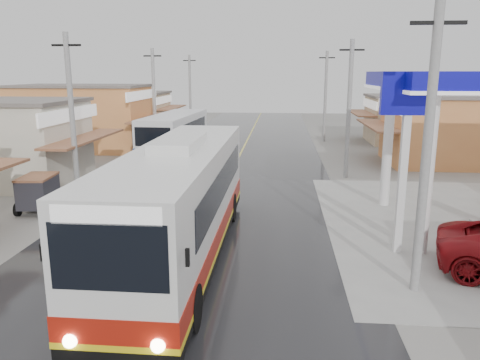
% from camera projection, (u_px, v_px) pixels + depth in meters
% --- Properties ---
extents(ground, '(120.00, 120.00, 0.00)m').
position_uv_depth(ground, '(177.00, 281.00, 14.14)').
color(ground, slate).
rests_on(ground, ground).
extents(road, '(12.00, 90.00, 0.02)m').
position_uv_depth(road, '(230.00, 175.00, 28.70)').
color(road, black).
rests_on(road, ground).
extents(centre_line, '(0.15, 90.00, 0.01)m').
position_uv_depth(centre_line, '(230.00, 175.00, 28.69)').
color(centre_line, '#D8CC4C').
rests_on(centre_line, road).
extents(shopfronts_left, '(11.00, 44.00, 5.20)m').
position_uv_depth(shopfronts_left, '(50.00, 162.00, 32.71)').
color(shopfronts_left, tan).
rests_on(shopfronts_left, ground).
extents(utility_poles_left, '(1.60, 50.00, 8.00)m').
position_uv_depth(utility_poles_left, '(124.00, 170.00, 30.26)').
color(utility_poles_left, gray).
rests_on(utility_poles_left, ground).
extents(utility_poles_right, '(1.60, 36.00, 8.00)m').
position_uv_depth(utility_poles_right, '(345.00, 177.00, 28.11)').
color(utility_poles_right, gray).
rests_on(utility_poles_right, ground).
extents(coach_bus, '(3.07, 13.14, 4.09)m').
position_uv_depth(coach_bus, '(181.00, 201.00, 15.56)').
color(coach_bus, silver).
rests_on(coach_bus, road).
extents(second_bus, '(3.18, 9.89, 3.24)m').
position_uv_depth(second_bus, '(175.00, 135.00, 33.50)').
color(second_bus, silver).
rests_on(second_bus, road).
extents(cyclist, '(0.89, 1.88, 1.95)m').
position_uv_depth(cyclist, '(70.00, 220.00, 17.98)').
color(cyclist, black).
rests_on(cyclist, ground).
extents(tricycle_near, '(1.62, 2.17, 1.66)m').
position_uv_depth(tricycle_near, '(38.00, 191.00, 21.01)').
color(tricycle_near, '#26262D').
rests_on(tricycle_near, ground).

